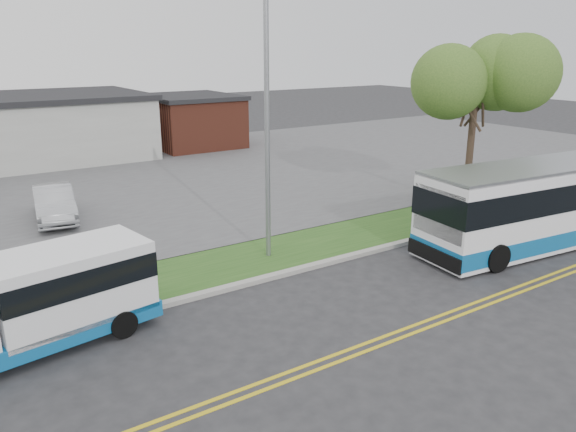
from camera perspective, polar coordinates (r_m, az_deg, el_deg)
ground at (r=16.97m, az=-5.69°, el=-9.12°), size 140.00×140.00×0.00m
lane_line_north at (r=14.09m, az=1.98°, el=-14.89°), size 70.00×0.12×0.01m
lane_line_south at (r=13.89m, az=2.73°, el=-15.43°), size 70.00×0.12×0.01m
curb at (r=17.83m, az=-7.38°, el=-7.57°), size 80.00×0.30×0.15m
verge at (r=19.35m, az=-9.77°, el=-5.74°), size 80.00×3.30×0.10m
parking_lot at (r=32.20m, az=-20.13°, el=2.65°), size 80.00×25.00×0.10m
brick_wing at (r=43.60m, az=-9.78°, el=9.51°), size 6.30×7.30×3.90m
tree_east at (r=26.77m, az=18.68°, el=13.47°), size 5.20×5.20×8.33m
streetlight_near at (r=19.24m, az=-2.04°, el=10.37°), size 0.35×1.53×9.50m
shuttle_bus at (r=15.65m, az=-23.30°, el=-7.57°), size 6.61×3.01×2.45m
transit_bus at (r=23.89m, az=25.09°, el=1.24°), size 11.75×3.78×3.20m
parked_car_a at (r=26.43m, az=-22.66°, el=1.20°), size 2.21×4.74×1.50m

